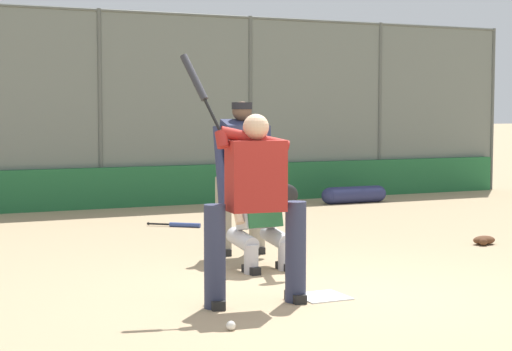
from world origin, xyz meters
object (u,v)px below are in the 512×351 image
Objects in this scene: umpire_home at (242,172)px; fielding_glove_on_dirt at (484,240)px; batter_at_plate at (255,201)px; baseball_loose at (231,325)px; equipment_bag_dugout_side at (354,195)px; catcher_behind_plate at (261,212)px; spare_bat_third_base_side at (181,225)px.

fielding_glove_on_dirt is (-3.09, 0.62, -0.92)m from umpire_home.
batter_at_plate is 7.06× the size of fielding_glove_on_dirt.
umpire_home is at bearing -11.32° from fielding_glove_on_dirt.
baseball_loose is 9.34m from equipment_bag_dugout_side.
fielding_glove_on_dirt is 5.23m from baseball_loose.
catcher_behind_plate reaches higher than fielding_glove_on_dirt.
spare_bat_third_base_side is at bearing -98.44° from catcher_behind_plate.
equipment_bag_dugout_side is (-5.64, -7.45, 0.12)m from baseball_loose.
baseball_loose is (0.53, 0.72, -0.87)m from batter_at_plate.
spare_bat_third_base_side is (-1.10, -4.99, -0.88)m from batter_at_plate.
umpire_home reaches higher than fielding_glove_on_dirt.
spare_bat_third_base_side is 4.31m from fielding_glove_on_dirt.
spare_bat_third_base_side is 2.13× the size of fielding_glove_on_dirt.
umpire_home is 24.38× the size of baseball_loose.
batter_at_plate is at bearing 24.36° from fielding_glove_on_dirt.
umpire_home is 3.28m from fielding_glove_on_dirt.
baseball_loose is at bearing 56.80° from catcher_behind_plate.
batter_at_plate reaches higher than fielding_glove_on_dirt.
umpire_home is 5.80× the size of fielding_glove_on_dirt.
batter_at_plate is 1.69m from catcher_behind_plate.
batter_at_plate is 3.32× the size of spare_bat_third_base_side.
fielding_glove_on_dirt is 5.02m from equipment_bag_dugout_side.
equipment_bag_dugout_side is (-5.10, -6.73, -0.76)m from batter_at_plate.
equipment_bag_dugout_side is (-1.06, -4.90, 0.10)m from fielding_glove_on_dirt.
catcher_behind_plate is 3.35m from fielding_glove_on_dirt.
catcher_behind_plate is (-0.76, -1.49, -0.29)m from batter_at_plate.
umpire_home is 2.71m from spare_bat_third_base_side.
baseball_loose is at bearing -66.07° from spare_bat_third_base_side.
umpire_home is 6.02m from equipment_bag_dugout_side.
batter_at_plate is 1.85× the size of catcher_behind_plate.
equipment_bag_dugout_side is (-4.15, -4.29, -0.82)m from umpire_home.
fielding_glove_on_dirt is (-4.04, -1.83, -0.85)m from batter_at_plate.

